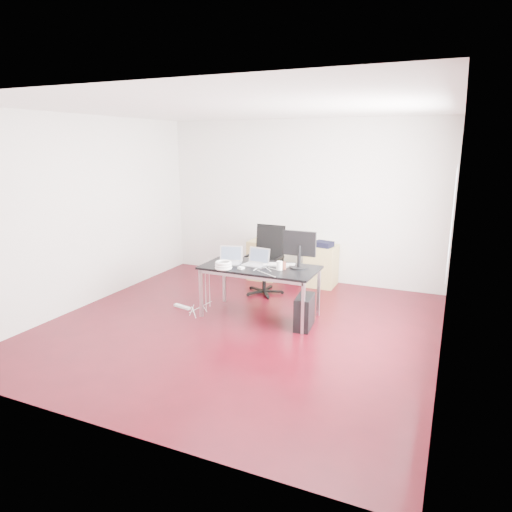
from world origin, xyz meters
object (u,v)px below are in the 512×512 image
at_px(office_chair, 266,256).
at_px(pc_tower, 304,312).
at_px(filing_cabinet_right, 321,266).
at_px(desk, 260,270).
at_px(filing_cabinet_left, 264,259).

bearing_deg(office_chair, pc_tower, -47.89).
xyz_separation_m(office_chair, filing_cabinet_right, (0.72, 0.72, -0.26)).
distance_m(desk, pc_tower, 0.85).
xyz_separation_m(filing_cabinet_right, pc_tower, (0.32, -1.92, -0.13)).
height_order(desk, filing_cabinet_left, desk).
bearing_deg(filing_cabinet_right, office_chair, -134.83).
bearing_deg(desk, filing_cabinet_right, 77.74).
xyz_separation_m(desk, pc_tower, (0.70, -0.15, -0.46)).
distance_m(office_chair, pc_tower, 1.63).
bearing_deg(pc_tower, office_chair, 125.22).
bearing_deg(desk, filing_cabinet_left, 110.84).
distance_m(filing_cabinet_left, pc_tower, 2.36).
distance_m(office_chair, filing_cabinet_left, 0.84).
distance_m(filing_cabinet_right, pc_tower, 1.95).
relative_size(filing_cabinet_left, pc_tower, 1.56).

